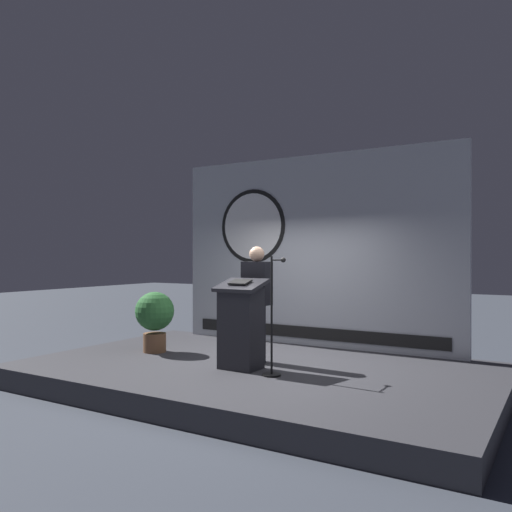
# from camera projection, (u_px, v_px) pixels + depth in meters

# --- Properties ---
(ground_plane) EXTENTS (40.00, 40.00, 0.00)m
(ground_plane) POSITION_uv_depth(u_px,v_px,m) (257.00, 386.00, 7.34)
(ground_plane) COLOR #383D47
(stage_platform) EXTENTS (6.40, 4.00, 0.30)m
(stage_platform) POSITION_uv_depth(u_px,v_px,m) (257.00, 376.00, 7.34)
(stage_platform) COLOR #333338
(stage_platform) RESTS_ON ground
(banner_display) EXTENTS (5.07, 0.12, 3.25)m
(banner_display) POSITION_uv_depth(u_px,v_px,m) (310.00, 250.00, 8.94)
(banner_display) COLOR #B2B7C1
(banner_display) RESTS_ON stage_platform
(podium) EXTENTS (0.64, 0.50, 1.22)m
(podium) POSITION_uv_depth(u_px,v_px,m) (241.00, 325.00, 7.10)
(podium) COLOR #26262B
(podium) RESTS_ON stage_platform
(speaker_person) EXTENTS (0.40, 0.26, 1.67)m
(speaker_person) POSITION_uv_depth(u_px,v_px,m) (257.00, 303.00, 7.53)
(speaker_person) COLOR black
(speaker_person) RESTS_ON stage_platform
(microphone_stand) EXTENTS (0.24, 0.47, 1.53)m
(microphone_stand) POSITION_uv_depth(u_px,v_px,m) (273.00, 334.00, 6.72)
(microphone_stand) COLOR black
(microphone_stand) RESTS_ON stage_platform
(potted_plant) EXTENTS (0.62, 0.62, 0.96)m
(potted_plant) POSITION_uv_depth(u_px,v_px,m) (155.00, 316.00, 8.32)
(potted_plant) COLOR brown
(potted_plant) RESTS_ON stage_platform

